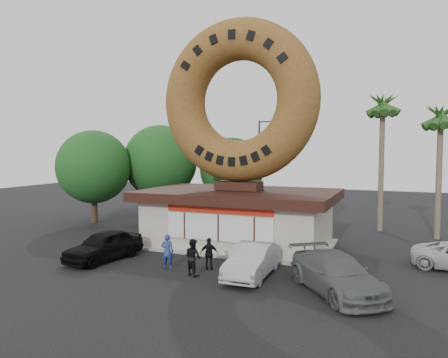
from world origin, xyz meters
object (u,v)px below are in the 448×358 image
object	(u,v)px
giant_donut	(239,101)
person_center	(193,257)
donut_shop	(239,216)
person_right	(209,254)
car_grey	(336,274)
car_silver	(252,261)
car_black	(104,246)
person_left	(167,251)
street_lamp	(261,164)

from	to	relation	value
giant_donut	person_center	size ratio (longest dim) A/B	5.63
donut_shop	person_right	xyz separation A→B (m)	(0.56, -5.47, -1.00)
giant_donut	person_center	world-z (taller)	giant_donut
person_center	car_grey	world-z (taller)	person_center
car_silver	person_center	bearing A→B (deg)	-163.10
giant_donut	car_grey	distance (m)	12.11
giant_donut	car_black	distance (m)	11.05
giant_donut	person_left	world-z (taller)	giant_donut
car_grey	donut_shop	bearing A→B (deg)	97.77
person_center	person_right	xyz separation A→B (m)	(0.31, 1.11, -0.07)
person_right	car_black	bearing A→B (deg)	-10.61
street_lamp	person_left	xyz separation A→B (m)	(0.48, -16.06, -3.65)
street_lamp	car_black	size ratio (longest dim) A/B	1.79
street_lamp	car_silver	distance (m)	16.84
person_center	person_right	bearing A→B (deg)	-81.84
giant_donut	car_grey	size ratio (longest dim) A/B	1.78
car_black	car_silver	bearing A→B (deg)	10.47
car_black	person_center	bearing A→B (deg)	2.21
donut_shop	car_grey	xyz separation A→B (m)	(6.59, -6.57, -1.00)
car_grey	person_center	bearing A→B (deg)	142.75
giant_donut	street_lamp	world-z (taller)	giant_donut
donut_shop	giant_donut	xyz separation A→B (m)	(0.00, 0.02, 6.74)
car_silver	car_grey	distance (m)	3.89
donut_shop	car_silver	xyz separation A→B (m)	(2.79, -5.73, -1.04)
person_left	person_right	size ratio (longest dim) A/B	1.09
donut_shop	street_lamp	xyz separation A→B (m)	(-1.86, 10.02, 2.72)
person_center	car_grey	distance (m)	6.34
giant_donut	car_black	bearing A→B (deg)	-131.12
street_lamp	person_center	xyz separation A→B (m)	(2.11, -16.59, -3.65)
donut_shop	person_right	bearing A→B (deg)	-84.12
donut_shop	person_center	xyz separation A→B (m)	(0.25, -6.58, -0.93)
person_right	giant_donut	bearing A→B (deg)	-99.25
car_black	street_lamp	bearing A→B (deg)	87.33
car_grey	person_right	bearing A→B (deg)	132.31
person_center	car_black	xyz separation A→B (m)	(-5.44, 0.66, -0.08)
person_left	person_right	distance (m)	2.02
street_lamp	car_black	distance (m)	16.70
car_black	car_grey	bearing A→B (deg)	5.95
person_left	car_grey	world-z (taller)	person_left
person_left	car_silver	xyz separation A→B (m)	(4.17, 0.31, -0.11)
street_lamp	person_right	distance (m)	16.11
donut_shop	street_lamp	bearing A→B (deg)	100.50
person_center	person_right	size ratio (longest dim) A/B	1.10
street_lamp	person_right	size ratio (longest dim) A/B	5.24
giant_donut	donut_shop	bearing A→B (deg)	-90.00
car_grey	car_silver	bearing A→B (deg)	130.22
car_black	person_left	bearing A→B (deg)	7.20
person_center	car_silver	size ratio (longest dim) A/B	0.38
person_left	person_center	world-z (taller)	person_center
person_center	car_silver	xyz separation A→B (m)	(2.54, 0.85, -0.11)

